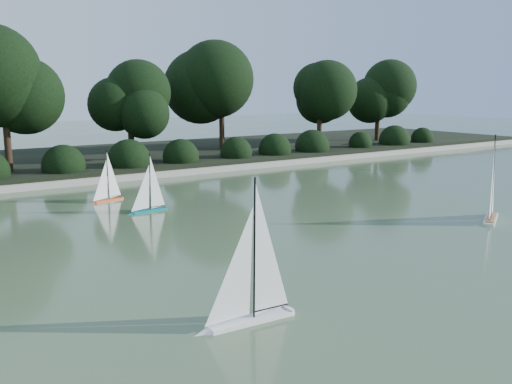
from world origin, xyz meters
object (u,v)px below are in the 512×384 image
sailboat_teal (146,202)px  sailboat_white_b (492,205)px  sailboat_white_a (243,301)px  sailboat_orange (105,193)px

sailboat_teal → sailboat_white_b: bearing=-40.0°
sailboat_white_a → sailboat_teal: bearing=76.0°
sailboat_teal → sailboat_orange: bearing=101.0°
sailboat_white_a → sailboat_orange: size_ratio=1.39×
sailboat_white_a → sailboat_orange: 8.02m
sailboat_white_b → sailboat_orange: bearing=133.0°
sailboat_orange → sailboat_teal: bearing=-79.0°
sailboat_white_a → sailboat_teal: size_ratio=1.33×
sailboat_white_a → sailboat_white_b: size_ratio=0.97×
sailboat_teal → sailboat_white_a: bearing=-104.0°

